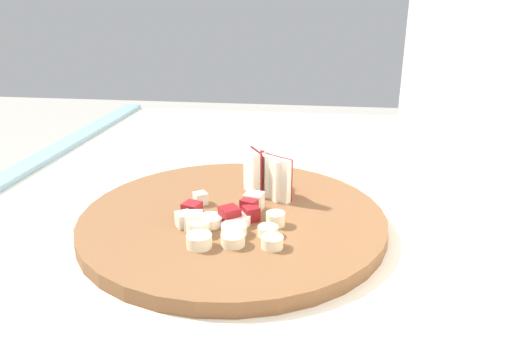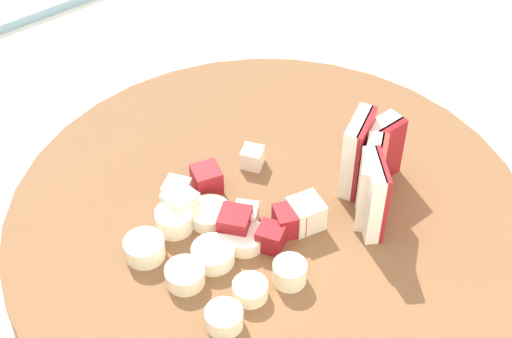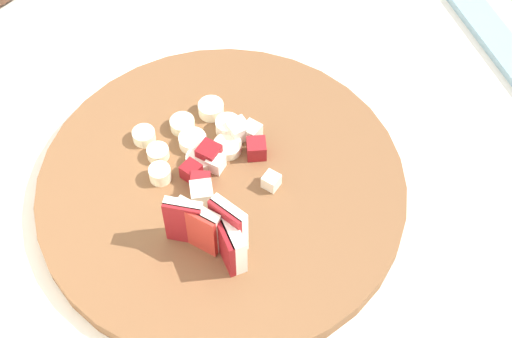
# 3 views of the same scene
# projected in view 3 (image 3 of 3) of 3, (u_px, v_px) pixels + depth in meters

# --- Properties ---
(tiled_countertop) EXTENTS (1.53, 0.76, 0.90)m
(tiled_countertop) POSITION_uv_depth(u_px,v_px,m) (218.00, 280.00, 1.24)
(tiled_countertop) COLOR silver
(tiled_countertop) RESTS_ON ground
(cutting_board) EXTENTS (0.38, 0.38, 0.02)m
(cutting_board) POSITION_uv_depth(u_px,v_px,m) (222.00, 188.00, 0.80)
(cutting_board) COLOR brown
(cutting_board) RESTS_ON tiled_countertop
(apple_wedge_fan) EXTENTS (0.07, 0.07, 0.06)m
(apple_wedge_fan) POSITION_uv_depth(u_px,v_px,m) (211.00, 230.00, 0.73)
(apple_wedge_fan) COLOR maroon
(apple_wedge_fan) RESTS_ON cutting_board
(apple_dice_pile) EXTENTS (0.09, 0.10, 0.02)m
(apple_dice_pile) POSITION_uv_depth(u_px,v_px,m) (223.00, 162.00, 0.80)
(apple_dice_pile) COLOR maroon
(apple_dice_pile) RESTS_ON cutting_board
(banana_slice_rows) EXTENTS (0.09, 0.11, 0.02)m
(banana_slice_rows) POSITION_uv_depth(u_px,v_px,m) (194.00, 139.00, 0.82)
(banana_slice_rows) COLOR #F4EAC6
(banana_slice_rows) RESTS_ON cutting_board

